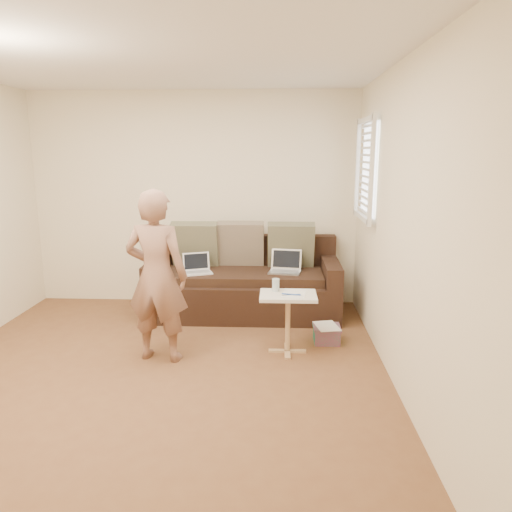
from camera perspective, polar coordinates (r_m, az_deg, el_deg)
name	(u,v)px	position (r m, az deg, el deg)	size (l,w,h in m)	color
floor	(153,382)	(4.24, -12.09, -14.38)	(4.50, 4.50, 0.00)	brown
ceiling	(137,50)	(3.87, -13.96, 22.61)	(4.50, 4.50, 0.00)	white
wall_back	(194,200)	(6.03, -7.31, 6.64)	(4.00, 4.00, 0.00)	beige
wall_right	(405,230)	(3.83, 17.28, 2.95)	(4.50, 4.50, 0.00)	beige
window_blinds	(366,169)	(5.25, 12.90, 9.98)	(0.12, 0.88, 1.08)	white
sofa	(244,279)	(5.64, -1.44, -2.69)	(2.20, 0.95, 0.85)	black
pillow_left	(195,244)	(5.82, -7.23, 1.37)	(0.55, 0.14, 0.55)	#54553E
pillow_mid	(241,244)	(5.81, -1.79, 1.43)	(0.55, 0.14, 0.55)	brown
pillow_right	(291,245)	(5.74, 4.16, 1.28)	(0.55, 0.14, 0.55)	#54553E
laptop_silver	(285,273)	(5.54, 3.42, -1.99)	(0.35, 0.26, 0.24)	#B7BABC
laptop_white	(198,273)	(5.54, -6.89, -2.06)	(0.31, 0.22, 0.22)	white
person	(157,276)	(4.41, -11.69, -2.35)	(0.58, 0.39, 1.58)	brown
side_table	(288,323)	(4.61, 3.78, -7.98)	(0.53, 0.37, 0.58)	silver
drinking_glass	(276,285)	(4.59, 2.35, -3.44)	(0.07, 0.07, 0.12)	silver
scissors	(291,295)	(4.47, 4.20, -4.58)	(0.18, 0.10, 0.02)	silver
paper_on_table	(294,293)	(4.53, 4.55, -4.44)	(0.21, 0.30, 0.00)	white
striped_box	(327,334)	(4.96, 8.37, -9.13)	(0.27, 0.27, 0.17)	#BA1B5A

